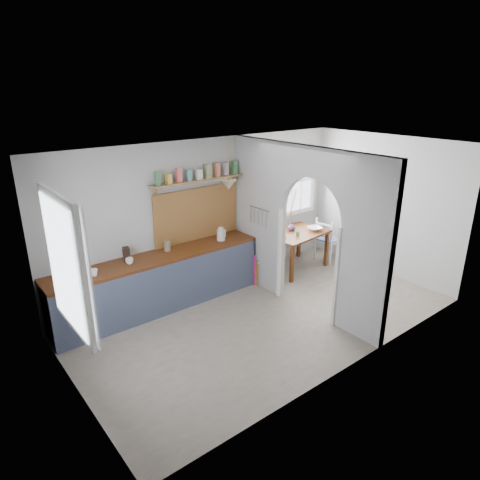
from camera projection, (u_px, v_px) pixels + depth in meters
floor at (266, 317)px, 6.70m from camera, size 5.80×3.20×0.01m
ceiling at (270, 149)px, 5.81m from camera, size 5.80×3.20×0.01m
walls at (268, 239)px, 6.26m from camera, size 5.81×3.21×2.60m
partition at (299, 219)px, 6.66m from camera, size 0.12×3.20×2.60m
kitchen_window at (64, 265)px, 4.46m from camera, size 0.10×1.16×1.50m
nook_window at (283, 184)px, 8.35m from camera, size 1.76×0.10×1.30m
counter at (159, 281)px, 6.86m from camera, size 3.50×0.60×0.90m
sink at (75, 279)px, 5.93m from camera, size 0.40×0.40×0.02m
backsplash at (197, 214)px, 7.28m from camera, size 1.65×0.03×0.90m
shelf at (199, 177)px, 6.99m from camera, size 1.75×0.20×0.21m
pendant_lamp at (229, 185)px, 6.99m from camera, size 0.26×0.26×0.16m
utensil_rail at (259, 209)px, 7.22m from camera, size 0.02×0.50×0.02m
dining_table at (296, 251)px, 8.33m from camera, size 1.28×0.93×0.75m
chair_left at (258, 256)px, 7.81m from camera, size 0.56×0.56×0.93m
chair_right at (328, 239)px, 8.73m from camera, size 0.46×0.46×0.91m
kettle at (221, 234)px, 7.33m from camera, size 0.23×0.20×0.23m
mug_a at (94, 273)px, 5.98m from camera, size 0.11×0.11×0.10m
mug_b at (130, 261)px, 6.38m from camera, size 0.13×0.13×0.09m
knife_block at (126, 254)px, 6.48m from camera, size 0.13×0.15×0.21m
jar at (167, 246)px, 6.87m from camera, size 0.12×0.12×0.17m
towel_magenta at (254, 271)px, 7.67m from camera, size 0.02×0.03×0.61m
towel_orange at (256, 273)px, 7.64m from camera, size 0.02×0.03×0.48m
bowl at (315, 229)px, 8.31m from camera, size 0.35×0.35×0.07m
table_cup at (298, 233)px, 8.02m from camera, size 0.09×0.09×0.09m
plate at (282, 237)px, 7.92m from camera, size 0.21×0.21×0.01m
vase at (291, 226)px, 8.28m from camera, size 0.17×0.17×0.16m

